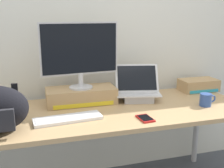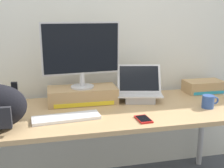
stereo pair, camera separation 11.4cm
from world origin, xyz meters
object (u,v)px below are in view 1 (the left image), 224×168
at_px(cell_phone, 145,118).
at_px(plush_toy, 2,100).
at_px(open_laptop, 137,93).
at_px(desktop_monitor, 80,52).
at_px(external_keyboard, 68,119).
at_px(coffee_mug, 206,100).
at_px(toner_box_cyan, 198,85).
at_px(toner_box_yellow, 81,96).

distance_m(cell_phone, plush_toy, 1.04).
distance_m(open_laptop, cell_phone, 0.41).
bearing_deg(cell_phone, desktop_monitor, 123.28).
relative_size(external_keyboard, coffee_mug, 3.45).
height_order(coffee_mug, toner_box_cyan, toner_box_cyan).
distance_m(toner_box_yellow, cell_phone, 0.55).
relative_size(open_laptop, toner_box_cyan, 1.18).
bearing_deg(toner_box_yellow, plush_toy, 170.22).
bearing_deg(external_keyboard, open_laptop, 20.78).
relative_size(external_keyboard, plush_toy, 4.80).
bearing_deg(desktop_monitor, toner_box_cyan, -1.47).
bearing_deg(toner_box_cyan, cell_phone, -144.96).
relative_size(desktop_monitor, coffee_mug, 4.50).
bearing_deg(toner_box_cyan, external_keyboard, -162.33).
distance_m(toner_box_yellow, plush_toy, 0.57).
xyz_separation_m(toner_box_yellow, coffee_mug, (0.85, -0.32, -0.01)).
relative_size(open_laptop, coffee_mug, 2.98).
relative_size(open_laptop, cell_phone, 2.75).
bearing_deg(desktop_monitor, cell_phone, -57.49).
height_order(open_laptop, external_keyboard, open_laptop).
relative_size(desktop_monitor, external_keyboard, 1.31).
bearing_deg(desktop_monitor, open_laptop, -10.01).
distance_m(cell_phone, toner_box_cyan, 0.86).
xyz_separation_m(external_keyboard, plush_toy, (-0.42, 0.41, 0.03)).
relative_size(toner_box_yellow, external_keyboard, 1.17).
xyz_separation_m(toner_box_yellow, open_laptop, (0.43, -0.04, -0.00)).
relative_size(desktop_monitor, open_laptop, 1.51).
height_order(toner_box_yellow, plush_toy, toner_box_yellow).
distance_m(desktop_monitor, toner_box_cyan, 1.09).
xyz_separation_m(toner_box_yellow, external_keyboard, (-0.14, -0.32, -0.05)).
bearing_deg(coffee_mug, toner_box_yellow, 159.70).
height_order(coffee_mug, cell_phone, coffee_mug).
bearing_deg(open_laptop, desktop_monitor, -172.66).
relative_size(cell_phone, plush_toy, 1.51).
distance_m(open_laptop, external_keyboard, 0.64).
height_order(coffee_mug, plush_toy, same).
bearing_deg(toner_box_cyan, toner_box_yellow, -176.88).
bearing_deg(toner_box_yellow, open_laptop, -5.51).
distance_m(external_keyboard, toner_box_cyan, 1.24).
relative_size(toner_box_yellow, desktop_monitor, 0.90).
bearing_deg(external_keyboard, cell_phone, -19.18).
xyz_separation_m(desktop_monitor, coffee_mug, (0.85, -0.32, -0.34)).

